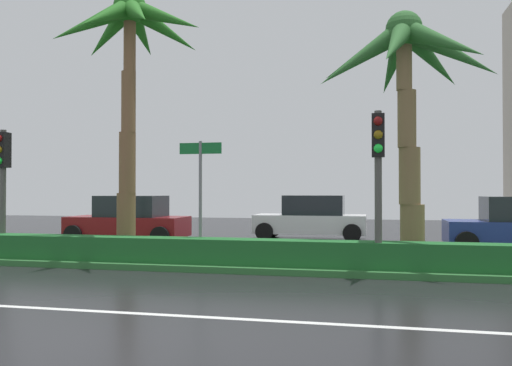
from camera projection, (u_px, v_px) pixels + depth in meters
ground_plane at (258, 260)px, 14.89m from camera, size 90.00×42.00×0.10m
near_lane_divider_stripe at (161, 315)px, 8.06m from camera, size 81.00×0.14×0.01m
median_strip at (250, 260)px, 13.91m from camera, size 85.50×4.00×0.15m
median_hedge at (236, 252)px, 12.55m from camera, size 76.50×0.70×0.60m
palm_tree_mid_left at (130, 45)px, 14.57m from camera, size 4.28×4.42×7.31m
palm_tree_centre_left at (405, 72)px, 13.05m from camera, size 4.65×4.71×6.20m
traffic_signal_median_left at (3, 169)px, 14.29m from camera, size 0.28×0.43×3.41m
traffic_signal_median_right at (378, 160)px, 11.66m from camera, size 0.28×0.43×3.53m
street_name_sign at (200, 184)px, 13.20m from camera, size 1.10×0.08×3.00m
car_in_traffic_leading at (129, 220)px, 19.20m from camera, size 4.30×2.02×1.72m
car_in_traffic_second at (311, 218)px, 20.58m from camera, size 4.30×2.02×1.72m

